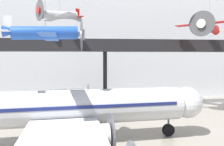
{
  "coord_description": "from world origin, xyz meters",
  "views": [
    {
      "loc": [
        -2.51,
        -16.38,
        8.32
      ],
      "look_at": [
        -0.14,
        7.61,
        6.68
      ],
      "focal_mm": 35.0,
      "sensor_mm": 36.0,
      "label": 1
    }
  ],
  "objects_px": {
    "airliner_silver_main": "(54,109)",
    "suspended_plane_silver_racer": "(60,15)",
    "suspended_plane_blue_trainer": "(45,33)",
    "suspended_plane_red_highwing": "(209,28)"
  },
  "relations": [
    {
      "from": "airliner_silver_main",
      "to": "suspended_plane_silver_racer",
      "type": "xyz_separation_m",
      "value": [
        -1.35,
        15.54,
        11.77
      ]
    },
    {
      "from": "suspended_plane_blue_trainer",
      "to": "suspended_plane_red_highwing",
      "type": "distance_m",
      "value": 24.59
    },
    {
      "from": "airliner_silver_main",
      "to": "suspended_plane_blue_trainer",
      "type": "distance_m",
      "value": 7.11
    },
    {
      "from": "suspended_plane_silver_racer",
      "to": "suspended_plane_red_highwing",
      "type": "bearing_deg",
      "value": 133.91
    },
    {
      "from": "airliner_silver_main",
      "to": "suspended_plane_silver_racer",
      "type": "bearing_deg",
      "value": 89.22
    },
    {
      "from": "airliner_silver_main",
      "to": "suspended_plane_blue_trainer",
      "type": "height_order",
      "value": "suspended_plane_blue_trainer"
    },
    {
      "from": "airliner_silver_main",
      "to": "suspended_plane_silver_racer",
      "type": "height_order",
      "value": "suspended_plane_silver_racer"
    },
    {
      "from": "suspended_plane_blue_trainer",
      "to": "suspended_plane_silver_racer",
      "type": "relative_size",
      "value": 1.3
    },
    {
      "from": "airliner_silver_main",
      "to": "suspended_plane_blue_trainer",
      "type": "xyz_separation_m",
      "value": [
        -0.45,
        -0.84,
        7.04
      ]
    },
    {
      "from": "suspended_plane_red_highwing",
      "to": "suspended_plane_silver_racer",
      "type": "relative_size",
      "value": 1.03
    }
  ]
}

